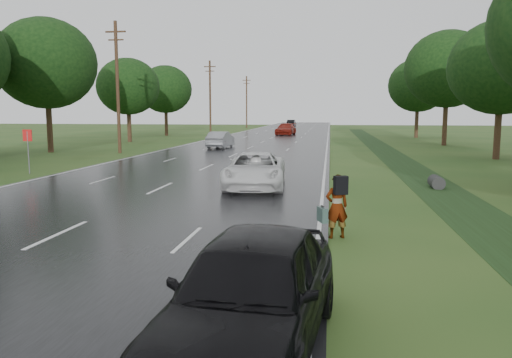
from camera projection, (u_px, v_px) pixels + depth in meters
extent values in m
plane|color=#28491A|center=(58.00, 236.00, 13.03)|extent=(220.00, 220.00, 0.00)
cube|color=black|center=(268.00, 140.00, 57.14)|extent=(14.00, 180.00, 0.04)
cube|color=silver|center=(328.00, 140.00, 56.16)|extent=(0.12, 180.00, 0.01)
cube|color=silver|center=(211.00, 139.00, 58.12)|extent=(0.12, 180.00, 0.01)
cube|color=silver|center=(268.00, 139.00, 57.14)|extent=(0.12, 180.00, 0.01)
cube|color=black|center=(403.00, 164.00, 30.97)|extent=(2.20, 120.00, 0.01)
cylinder|color=#2D2D2D|center=(436.00, 182.00, 21.13)|extent=(0.56, 1.00, 0.56)
cylinder|color=slate|center=(28.00, 153.00, 25.88)|extent=(0.06, 0.06, 2.20)
cube|color=red|center=(27.00, 135.00, 25.76)|extent=(0.50, 0.04, 0.60)
cylinder|color=#3C2718|center=(118.00, 88.00, 38.20)|extent=(0.26, 0.26, 10.00)
cube|color=#3C2718|center=(116.00, 32.00, 37.64)|extent=(1.60, 0.12, 0.12)
cube|color=#3C2718|center=(116.00, 40.00, 37.72)|extent=(1.20, 0.10, 0.10)
cylinder|color=#3C2718|center=(210.00, 98.00, 67.61)|extent=(0.26, 0.26, 10.00)
cube|color=#3C2718|center=(210.00, 67.00, 67.04)|extent=(1.60, 0.12, 0.12)
cube|color=#3C2718|center=(210.00, 71.00, 67.12)|extent=(1.20, 0.10, 0.10)
cylinder|color=#3C2718|center=(247.00, 102.00, 97.01)|extent=(0.26, 0.26, 10.00)
cube|color=#3C2718|center=(247.00, 80.00, 96.45)|extent=(1.60, 0.12, 0.12)
cube|color=#3C2718|center=(247.00, 83.00, 96.53)|extent=(1.20, 0.10, 0.10)
cylinder|color=#3C2718|center=(497.00, 133.00, 33.68)|extent=(0.44, 0.44, 3.52)
ellipsoid|color=black|center=(502.00, 67.00, 33.09)|extent=(7.00, 7.00, 6.30)
cylinder|color=#3C2718|center=(445.00, 124.00, 47.42)|extent=(0.44, 0.44, 4.16)
ellipsoid|color=black|center=(448.00, 69.00, 46.73)|extent=(8.00, 8.00, 7.20)
cylinder|color=#3C2718|center=(417.00, 123.00, 61.22)|extent=(0.44, 0.44, 3.68)
ellipsoid|color=black|center=(418.00, 85.00, 60.60)|extent=(7.20, 7.20, 6.48)
cylinder|color=#3C2718|center=(50.00, 127.00, 39.45)|extent=(0.44, 0.44, 4.00)
ellipsoid|color=black|center=(46.00, 63.00, 38.78)|extent=(7.80, 7.80, 7.02)
cylinder|color=#3C2718|center=(129.00, 126.00, 53.10)|extent=(0.44, 0.44, 3.36)
ellipsoid|color=black|center=(128.00, 86.00, 52.54)|extent=(6.60, 6.60, 5.94)
cylinder|color=#3C2718|center=(166.00, 122.00, 66.90)|extent=(0.44, 0.44, 3.52)
ellipsoid|color=black|center=(165.00, 89.00, 66.31)|extent=(7.00, 7.00, 6.30)
imported|color=#A5998C|center=(337.00, 206.00, 12.72)|extent=(0.70, 0.58, 1.65)
cube|color=black|center=(341.00, 185.00, 12.40)|extent=(0.38, 0.30, 0.46)
cube|color=#334A44|center=(322.00, 215.00, 12.76)|extent=(0.30, 0.49, 0.37)
cube|color=black|center=(323.00, 206.00, 12.73)|extent=(0.09, 0.16, 0.03)
imported|color=silver|center=(255.00, 170.00, 20.96)|extent=(2.82, 5.46, 1.47)
imported|color=black|center=(252.00, 291.00, 6.64)|extent=(2.38, 4.94, 1.63)
imported|color=gray|center=(221.00, 140.00, 43.70)|extent=(1.74, 4.46, 1.45)
imported|color=maroon|center=(286.00, 129.00, 68.04)|extent=(2.76, 5.65, 1.58)
imported|color=black|center=(291.00, 123.00, 103.77)|extent=(1.68, 4.45, 1.45)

